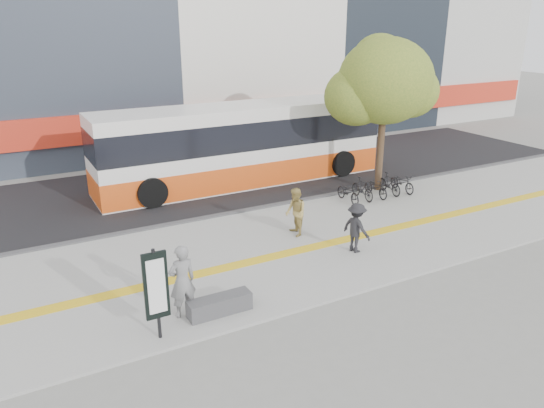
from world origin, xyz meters
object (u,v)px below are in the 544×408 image
signboard (156,287)px  street_tree (383,83)px  seated_woman (182,281)px  pedestrian_dark (356,228)px  pedestrian_tan (296,212)px  bus (242,147)px  bench (220,305)px

signboard → street_tree: 13.40m
signboard → street_tree: size_ratio=0.35×
seated_woman → pedestrian_dark: (5.94, 0.99, -0.14)m
pedestrian_tan → signboard: bearing=-47.4°
bus → pedestrian_tan: 6.52m
signboard → pedestrian_dark: 6.96m
street_tree → bench: bearing=-148.4°
signboard → street_tree: (11.38, 6.33, 3.15)m
signboard → bus: (6.86, 10.01, 0.29)m
signboard → seated_woman: size_ratio=1.19×
seated_woman → pedestrian_tan: seated_woman is taller
bench → seated_woman: size_ratio=0.86×
seated_woman → pedestrian_dark: 6.03m
bus → pedestrian_dark: size_ratio=8.13×
bus → seated_woman: bus is taller
street_tree → pedestrian_tan: (-5.62, -2.70, -3.62)m
bench → bus: bus is taller
pedestrian_dark → street_tree: bearing=-56.0°
seated_woman → pedestrian_tan: size_ratio=1.14×
street_tree → pedestrian_dark: 7.54m
pedestrian_dark → seated_woman: bearing=88.1°
bench → signboard: size_ratio=0.73×
street_tree → pedestrian_tan: 7.21m
pedestrian_dark → signboard: bearing=92.3°
bench → seated_woman: bearing=157.1°
signboard → street_tree: bearing=29.1°
signboard → bus: bearing=55.6°
bus → pedestrian_dark: bus is taller
bench → pedestrian_dark: bearing=14.5°
street_tree → pedestrian_dark: size_ratio=4.01×
bench → street_tree: street_tree is taller
pedestrian_dark → pedestrian_tan: bearing=15.0°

